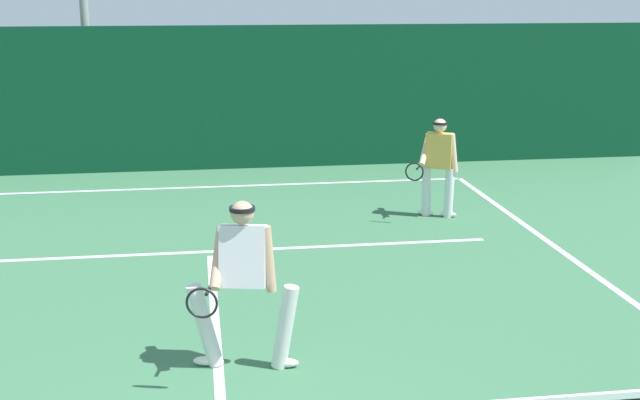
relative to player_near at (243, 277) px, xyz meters
name	(u,v)px	position (x,y,z in m)	size (l,w,h in m)	color
court_line_baseline_far	(206,187)	(-0.26, 7.72, -0.92)	(9.81, 0.10, 0.01)	white
court_line_service	(210,251)	(-0.26, 3.75, -0.92)	(8.00, 0.10, 0.01)	white
court_line_centre	(217,353)	(-0.26, 0.35, -0.92)	(0.10, 6.40, 0.01)	white
player_near	(243,277)	(0.00, 0.00, 0.00)	(1.11, 0.88, 1.68)	silver
player_far	(438,163)	(3.42, 5.11, -0.05)	(0.95, 0.86, 1.60)	silver
back_fence_windscreen	(202,99)	(-0.26, 9.34, 0.52)	(19.14, 0.12, 2.89)	#0B3E25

